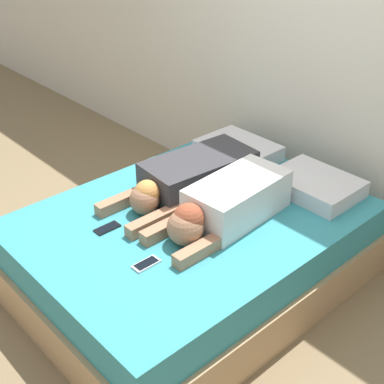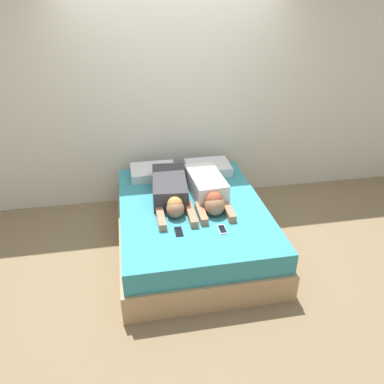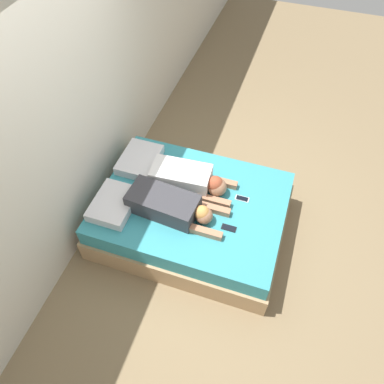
% 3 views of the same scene
% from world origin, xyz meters
% --- Properties ---
extents(ground_plane, '(12.00, 12.00, 0.00)m').
position_xyz_m(ground_plane, '(0.00, 0.00, 0.00)').
color(ground_plane, '#7F6B4C').
extents(wall_back, '(12.00, 0.06, 2.60)m').
position_xyz_m(wall_back, '(0.00, 1.14, 1.30)').
color(wall_back, beige).
rests_on(wall_back, ground_plane).
extents(bed, '(1.52, 1.99, 0.50)m').
position_xyz_m(bed, '(0.00, 0.00, 0.25)').
color(bed, tan).
rests_on(bed, ground_plane).
extents(pillow_head_left, '(0.52, 0.40, 0.10)m').
position_xyz_m(pillow_head_left, '(-0.33, 0.74, 0.55)').
color(pillow_head_left, silver).
rests_on(pillow_head_left, bed).
extents(pillow_head_right, '(0.52, 0.40, 0.10)m').
position_xyz_m(pillow_head_right, '(0.33, 0.74, 0.55)').
color(pillow_head_right, silver).
rests_on(pillow_head_right, bed).
extents(person_left, '(0.40, 1.03, 0.21)m').
position_xyz_m(person_left, '(-0.20, 0.16, 0.60)').
color(person_left, '#333338').
rests_on(person_left, bed).
extents(person_right, '(0.36, 0.91, 0.23)m').
position_xyz_m(person_right, '(0.18, 0.08, 0.61)').
color(person_right, silver).
rests_on(person_right, bed).
extents(cell_phone_left, '(0.07, 0.15, 0.01)m').
position_xyz_m(cell_phone_left, '(-0.21, -0.45, 0.51)').
color(cell_phone_left, black).
rests_on(cell_phone_left, bed).
extents(cell_phone_right, '(0.07, 0.15, 0.01)m').
position_xyz_m(cell_phone_right, '(0.19, -0.49, 0.51)').
color(cell_phone_right, silver).
rests_on(cell_phone_right, bed).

